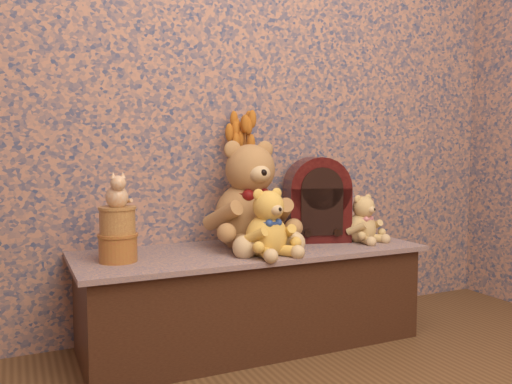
# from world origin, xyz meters

# --- Properties ---
(display_shelf) EXTENTS (1.43, 0.53, 0.40)m
(display_shelf) POSITION_xyz_m (0.00, 1.24, 0.20)
(display_shelf) COLOR #3A4376
(display_shelf) RESTS_ON ground
(teddy_large) EXTENTS (0.39, 0.46, 0.48)m
(teddy_large) POSITION_xyz_m (0.01, 1.30, 0.64)
(teddy_large) COLOR #9A693B
(teddy_large) RESTS_ON display_shelf
(teddy_medium) EXTENTS (0.27, 0.30, 0.28)m
(teddy_medium) POSITION_xyz_m (0.00, 1.10, 0.54)
(teddy_medium) COLOR gold
(teddy_medium) RESTS_ON display_shelf
(teddy_small) EXTENTS (0.23, 0.25, 0.23)m
(teddy_small) POSITION_xyz_m (0.52, 1.19, 0.52)
(teddy_small) COLOR tan
(teddy_small) RESTS_ON display_shelf
(cathedral_radio) EXTENTS (0.32, 0.27, 0.38)m
(cathedral_radio) POSITION_xyz_m (0.36, 1.31, 0.59)
(cathedral_radio) COLOR #370A0B
(cathedral_radio) RESTS_ON display_shelf
(ceramic_vase) EXTENTS (0.12, 0.12, 0.19)m
(ceramic_vase) POSITION_xyz_m (0.04, 1.41, 0.50)
(ceramic_vase) COLOR tan
(ceramic_vase) RESTS_ON display_shelf
(dried_stalks) EXTENTS (0.23, 0.23, 0.41)m
(dried_stalks) POSITION_xyz_m (0.04, 1.41, 0.80)
(dried_stalks) COLOR #BA631D
(dried_stalks) RESTS_ON ceramic_vase
(biscuit_tin_lower) EXTENTS (0.15, 0.15, 0.10)m
(biscuit_tin_lower) POSITION_xyz_m (-0.55, 1.22, 0.45)
(biscuit_tin_lower) COLOR #B49735
(biscuit_tin_lower) RESTS_ON display_shelf
(biscuit_tin_upper) EXTENTS (0.14, 0.14, 0.10)m
(biscuit_tin_upper) POSITION_xyz_m (-0.55, 1.22, 0.55)
(biscuit_tin_upper) COLOR #D7B65E
(biscuit_tin_upper) RESTS_ON biscuit_tin_lower
(cat_figurine) EXTENTS (0.10, 0.11, 0.13)m
(cat_figurine) POSITION_xyz_m (-0.55, 1.22, 0.67)
(cat_figurine) COLOR silver
(cat_figurine) RESTS_ON biscuit_tin_upper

